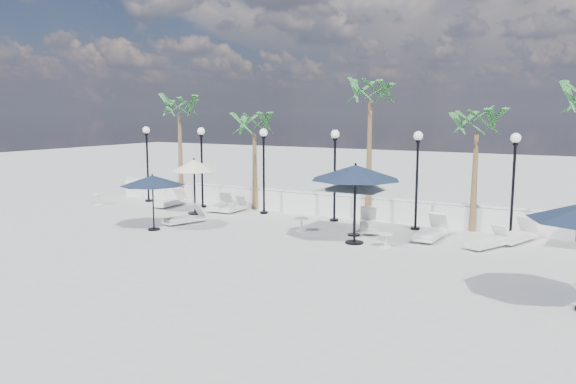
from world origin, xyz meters
The scene contains 27 objects.
ground centered at (0.00, 0.00, 0.00)m, with size 100.00×100.00×0.00m, color #A3A39E.
balustrade centered at (0.00, 7.50, 0.47)m, with size 26.00×0.30×1.01m.
lamppost_0 centered at (-10.50, 6.50, 2.49)m, with size 0.36×0.36×3.84m.
lamppost_1 centered at (-7.00, 6.50, 2.49)m, with size 0.36×0.36×3.84m.
lamppost_2 centered at (-3.50, 6.50, 2.49)m, with size 0.36×0.36×3.84m.
lamppost_3 centered at (0.00, 6.50, 2.49)m, with size 0.36×0.36×3.84m.
lamppost_4 centered at (3.50, 6.50, 2.49)m, with size 0.36×0.36×3.84m.
lamppost_5 centered at (7.00, 6.50, 2.49)m, with size 0.36×0.36×3.84m.
palm_0 centered at (-9.00, 7.30, 4.53)m, with size 2.60×2.60×5.50m.
palm_1 centered at (-4.50, 7.30, 3.75)m, with size 2.60×2.60×4.70m.
palm_2 centered at (1.20, 7.30, 5.12)m, with size 2.60×2.60×6.10m.
palm_3 centered at (5.50, 7.30, 3.95)m, with size 2.60×2.60×4.90m.
lounger_0 centered at (-8.50, 5.92, 0.25)m, with size 0.79×2.06×0.76m.
lounger_1 centered at (-5.09, 2.90, 0.23)m, with size 1.14×1.93×0.69m.
lounger_2 centered at (-5.71, 6.22, 0.23)m, with size 1.04×1.93×0.69m.
lounger_3 centered at (-4.94, 6.22, 0.20)m, with size 0.57×1.64×0.61m.
lounger_4 centered at (2.03, 5.33, 0.26)m, with size 1.42×2.12×0.76m.
lounger_5 centered at (4.52, 5.07, 0.26)m, with size 0.76×2.13×0.79m.
lounger_6 centered at (7.26, 6.12, 0.26)m, with size 1.28×2.16×0.77m.
lounger_7 centered at (6.54, 4.72, 0.22)m, with size 1.25×1.85×0.67m.
side_table_0 centered at (-12.00, 4.53, 0.33)m, with size 0.56×0.56×0.54m.
side_table_1 centered at (-0.23, 4.00, 0.32)m, with size 0.54×0.54×0.52m.
side_table_2 centered at (3.48, 3.14, 0.29)m, with size 0.49×0.49×0.48m.
parasol_navy_left centered at (-5.35, 1.36, 1.94)m, with size 2.49×2.49×2.20m.
parasol_navy_mid centered at (2.34, 3.14, 2.49)m, with size 3.16×3.16×2.83m.
parasol_cream_sq_a centered at (1.82, 4.32, 2.05)m, with size 4.50×4.50×2.21m.
parasol_cream_small centered at (-6.14, 4.86, 2.17)m, with size 2.07×2.07×2.54m.
Camera 1 is at (9.84, -14.70, 4.57)m, focal length 35.00 mm.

